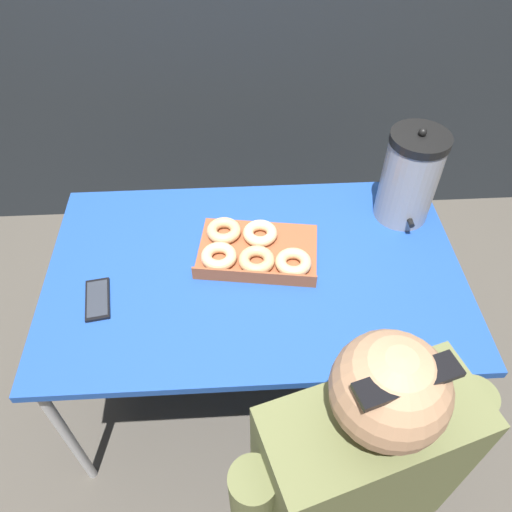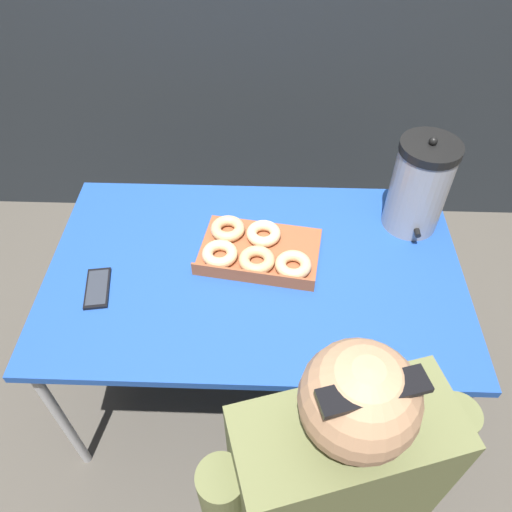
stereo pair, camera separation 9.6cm
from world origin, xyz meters
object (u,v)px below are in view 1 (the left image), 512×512
object	(u,v)px
donut_box	(253,250)
cell_phone	(98,299)
person_seated	(349,488)
coffee_urn	(410,177)

from	to	relation	value
donut_box	cell_phone	xyz separation A→B (m)	(-0.49, -0.16, -0.02)
donut_box	cell_phone	world-z (taller)	donut_box
cell_phone	person_seated	distance (m)	0.90
donut_box	coffee_urn	xyz separation A→B (m)	(0.54, 0.17, 0.14)
donut_box	person_seated	bearing A→B (deg)	-64.90
donut_box	person_seated	size ratio (longest dim) A/B	0.36
donut_box	coffee_urn	distance (m)	0.58
person_seated	coffee_urn	bearing A→B (deg)	-126.86
donut_box	cell_phone	bearing A→B (deg)	-152.94
donut_box	cell_phone	size ratio (longest dim) A/B	2.55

